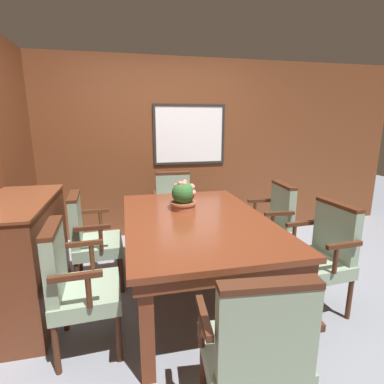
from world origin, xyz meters
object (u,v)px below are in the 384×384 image
at_px(chair_head_near, 256,347).
at_px(potted_plant, 183,196).
at_px(dining_table, 196,227).
at_px(chair_right_far, 272,221).
at_px(sideboard_cabinet, 22,259).
at_px(chair_head_far, 174,204).
at_px(chair_left_far, 90,236).
at_px(chair_right_near, 322,252).
at_px(chair_left_near, 75,282).

distance_m(chair_head_near, potted_plant, 1.64).
distance_m(dining_table, chair_right_far, 1.07).
distance_m(chair_right_far, sideboard_cabinet, 2.46).
bearing_deg(chair_head_near, chair_head_far, -85.43).
distance_m(dining_table, chair_left_far, 1.05).
distance_m(chair_right_near, chair_head_near, 1.37).
bearing_deg(chair_left_far, potted_plant, -102.12).
xyz_separation_m(chair_left_near, chair_right_far, (1.95, 0.88, 0.00)).
height_order(chair_head_near, chair_head_far, same).
bearing_deg(sideboard_cabinet, chair_head_near, -43.45).
relative_size(dining_table, chair_left_near, 2.04).
xyz_separation_m(chair_right_near, chair_head_far, (-0.99, 1.75, 0.00)).
height_order(chair_right_far, potted_plant, potted_plant).
relative_size(chair_right_near, sideboard_cabinet, 0.82).
height_order(dining_table, chair_right_far, chair_right_far).
height_order(chair_left_near, chair_right_far, same).
height_order(dining_table, chair_left_far, chair_left_far).
relative_size(chair_head_near, sideboard_cabinet, 0.82).
distance_m(chair_left_far, sideboard_cabinet, 0.61).
bearing_deg(dining_table, chair_right_near, -22.19).
bearing_deg(chair_head_near, potted_plant, -83.00).
relative_size(chair_left_far, chair_right_far, 1.00).
height_order(dining_table, chair_left_near, chair_left_near).
height_order(chair_left_far, potted_plant, potted_plant).
relative_size(dining_table, chair_right_near, 2.04).
bearing_deg(sideboard_cabinet, chair_left_far, 35.14).
bearing_deg(chair_left_near, chair_head_near, -134.70).
bearing_deg(chair_left_near, chair_left_far, -3.95).
bearing_deg(chair_right_far, chair_head_far, -129.94).
relative_size(chair_head_near, chair_head_far, 1.00).
bearing_deg(chair_right_near, dining_table, -116.37).
relative_size(chair_left_near, chair_head_far, 1.00).
distance_m(chair_right_far, potted_plant, 1.11).
xyz_separation_m(chair_right_near, potted_plant, (-1.07, 0.69, 0.38)).
bearing_deg(sideboard_cabinet, chair_head_far, 40.86).
bearing_deg(chair_left_near, potted_plant, -54.21).
xyz_separation_m(chair_left_far, potted_plant, (0.90, -0.13, 0.38)).
bearing_deg(chair_head_near, chair_left_far, -55.83).
xyz_separation_m(chair_left_near, chair_head_far, (1.00, 1.80, 0.00)).
bearing_deg(dining_table, chair_right_far, 23.19).
xyz_separation_m(chair_right_far, potted_plant, (-1.03, -0.14, 0.38)).
bearing_deg(dining_table, chair_head_near, -90.45).
xyz_separation_m(chair_left_near, chair_head_near, (0.96, -0.86, 0.00)).
distance_m(chair_head_near, chair_right_far, 1.99).
bearing_deg(potted_plant, chair_head_near, -88.33).
bearing_deg(dining_table, potted_plant, 101.67).
bearing_deg(chair_right_far, chair_right_near, 7.08).
bearing_deg(chair_head_far, sideboard_cabinet, -136.95).
bearing_deg(potted_plant, dining_table, -78.33).
bearing_deg(potted_plant, chair_left_far, 171.83).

